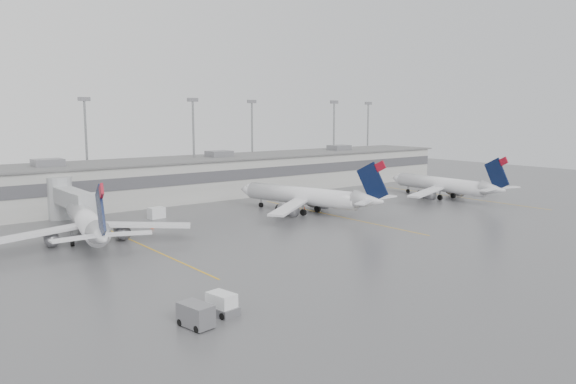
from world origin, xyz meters
TOP-DOWN VIEW (x-y plane):
  - ground at (0.00, 0.00)m, footprint 260.00×260.00m
  - terminal at (-0.01, 57.98)m, footprint 152.00×17.00m
  - light_masts at (0.00, 63.75)m, footprint 142.40×8.00m
  - jet_bridge_right at (-20.50, 45.72)m, footprint 4.00×17.20m
  - stand_markings at (-0.00, 24.00)m, footprint 105.25×40.00m
  - jet_mid_left at (-22.90, 29.05)m, footprint 26.62×30.13m
  - jet_mid_right at (15.17, 28.51)m, footprint 26.85×30.49m
  - jet_far_right at (48.26, 24.34)m, footprint 26.33×29.57m
  - baggage_tug at (-22.65, -5.01)m, footprint 2.39×3.26m
  - baggage_cart at (-25.85, -6.21)m, footprint 2.25×3.32m
  - gse_uld_b at (-7.71, 40.67)m, footprint 2.76×1.99m
  - gse_uld_c at (26.71, 38.66)m, footprint 3.08×2.42m
  - cone_b at (-11.80, 33.27)m, footprint 0.46×0.46m
  - cone_c at (17.01, 31.72)m, footprint 0.42×0.42m
  - cone_d at (55.06, 32.35)m, footprint 0.47×0.47m

SIDE VIEW (x-z plane):
  - ground at x=0.00m, z-range 0.00..0.00m
  - stand_markings at x=0.00m, z-range 0.00..0.01m
  - cone_c at x=17.01m, z-range 0.00..0.66m
  - cone_b at x=-11.80m, z-range 0.00..0.74m
  - cone_d at x=55.06m, z-range 0.00..0.75m
  - baggage_tug at x=-22.65m, z-range -0.21..1.71m
  - gse_uld_b at x=-7.71m, z-range 0.00..1.83m
  - gse_uld_c at x=26.71m, z-range 0.00..1.92m
  - baggage_cart at x=-25.85m, z-range 0.04..2.01m
  - jet_far_right at x=48.26m, z-range -1.81..7.75m
  - jet_mid_left at x=-22.90m, z-range -1.86..7.98m
  - jet_mid_right at x=15.17m, z-range -1.91..8.17m
  - jet_bridge_right at x=-20.50m, z-range 0.37..7.37m
  - terminal at x=-0.01m, z-range -0.55..8.90m
  - light_masts at x=0.00m, z-range 1.73..22.33m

